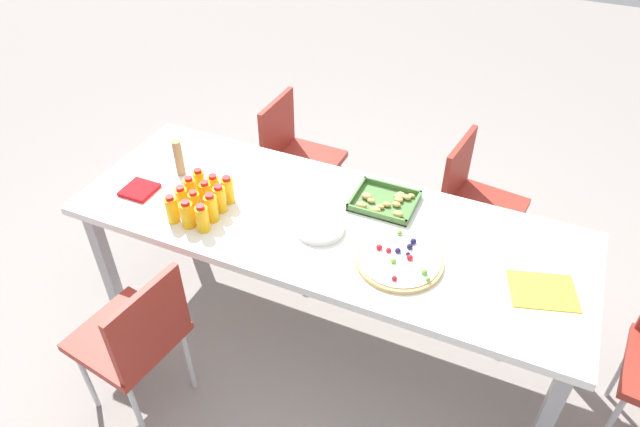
# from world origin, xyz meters

# --- Properties ---
(ground_plane) EXTENTS (12.00, 12.00, 0.00)m
(ground_plane) POSITION_xyz_m (0.00, 0.00, 0.00)
(ground_plane) COLOR gray
(party_table) EXTENTS (2.36, 0.84, 0.74)m
(party_table) POSITION_xyz_m (0.00, 0.00, 0.68)
(party_table) COLOR silver
(party_table) RESTS_ON ground_plane
(chair_near_left) EXTENTS (0.45, 0.45, 0.83)m
(chair_near_left) POSITION_xyz_m (-0.55, -0.75, 0.50)
(chair_near_left) COLOR maroon
(chair_near_left) RESTS_ON ground_plane
(chair_far_left) EXTENTS (0.41, 0.41, 0.83)m
(chair_far_left) POSITION_xyz_m (-0.54, 0.78, 0.50)
(chair_far_left) COLOR maroon
(chair_far_left) RESTS_ON ground_plane
(chair_far_right) EXTENTS (0.45, 0.45, 0.83)m
(chair_far_right) POSITION_xyz_m (0.55, 0.77, 0.50)
(chair_far_right) COLOR maroon
(chair_far_right) RESTS_ON ground_plane
(juice_bottle_0) EXTENTS (0.06, 0.06, 0.14)m
(juice_bottle_0) POSITION_xyz_m (-0.63, -0.28, 0.81)
(juice_bottle_0) COLOR #F9AE14
(juice_bottle_0) RESTS_ON party_table
(juice_bottle_1) EXTENTS (0.06, 0.06, 0.14)m
(juice_bottle_1) POSITION_xyz_m (-0.55, -0.28, 0.81)
(juice_bottle_1) COLOR #F9AE14
(juice_bottle_1) RESTS_ON party_table
(juice_bottle_2) EXTENTS (0.06, 0.06, 0.14)m
(juice_bottle_2) POSITION_xyz_m (-0.48, -0.28, 0.81)
(juice_bottle_2) COLOR #FAAE14
(juice_bottle_2) RESTS_ON party_table
(juice_bottle_3) EXTENTS (0.06, 0.06, 0.14)m
(juice_bottle_3) POSITION_xyz_m (-0.64, -0.20, 0.81)
(juice_bottle_3) COLOR #FAAB14
(juice_bottle_3) RESTS_ON party_table
(juice_bottle_4) EXTENTS (0.05, 0.05, 0.14)m
(juice_bottle_4) POSITION_xyz_m (-0.56, -0.21, 0.81)
(juice_bottle_4) COLOR #FAAC14
(juice_bottle_4) RESTS_ON party_table
(juice_bottle_5) EXTENTS (0.06, 0.06, 0.15)m
(juice_bottle_5) POSITION_xyz_m (-0.48, -0.21, 0.81)
(juice_bottle_5) COLOR #F9AF14
(juice_bottle_5) RESTS_ON party_table
(juice_bottle_6) EXTENTS (0.05, 0.05, 0.15)m
(juice_bottle_6) POSITION_xyz_m (-0.63, -0.14, 0.81)
(juice_bottle_6) COLOR #FAAE14
(juice_bottle_6) RESTS_ON party_table
(juice_bottle_7) EXTENTS (0.05, 0.05, 0.14)m
(juice_bottle_7) POSITION_xyz_m (-0.55, -0.13, 0.81)
(juice_bottle_7) COLOR #F9AC14
(juice_bottle_7) RESTS_ON party_table
(juice_bottle_8) EXTENTS (0.06, 0.06, 0.14)m
(juice_bottle_8) POSITION_xyz_m (-0.48, -0.13, 0.81)
(juice_bottle_8) COLOR #F9AC14
(juice_bottle_8) RESTS_ON party_table
(juice_bottle_9) EXTENTS (0.05, 0.05, 0.14)m
(juice_bottle_9) POSITION_xyz_m (-0.63, -0.06, 0.81)
(juice_bottle_9) COLOR #F9AC14
(juice_bottle_9) RESTS_ON party_table
(juice_bottle_10) EXTENTS (0.06, 0.06, 0.13)m
(juice_bottle_10) POSITION_xyz_m (-0.55, -0.06, 0.81)
(juice_bottle_10) COLOR #FAAE14
(juice_bottle_10) RESTS_ON party_table
(juice_bottle_11) EXTENTS (0.06, 0.06, 0.14)m
(juice_bottle_11) POSITION_xyz_m (-0.48, -0.06, 0.81)
(juice_bottle_11) COLOR #F9AE14
(juice_bottle_11) RESTS_ON party_table
(fruit_pizza) EXTENTS (0.37, 0.37, 0.05)m
(fruit_pizza) POSITION_xyz_m (0.39, -0.12, 0.76)
(fruit_pizza) COLOR tan
(fruit_pizza) RESTS_ON party_table
(snack_tray) EXTENTS (0.30, 0.25, 0.04)m
(snack_tray) POSITION_xyz_m (0.20, 0.22, 0.76)
(snack_tray) COLOR #477238
(snack_tray) RESTS_ON party_table
(plate_stack) EXTENTS (0.22, 0.22, 0.03)m
(plate_stack) POSITION_xyz_m (-0.00, -0.07, 0.76)
(plate_stack) COLOR silver
(plate_stack) RESTS_ON party_table
(napkin_stack) EXTENTS (0.15, 0.15, 0.02)m
(napkin_stack) POSITION_xyz_m (-0.92, -0.17, 0.75)
(napkin_stack) COLOR red
(napkin_stack) RESTS_ON party_table
(cardboard_tube) EXTENTS (0.04, 0.04, 0.19)m
(cardboard_tube) POSITION_xyz_m (-0.82, 0.04, 0.84)
(cardboard_tube) COLOR #9E7A56
(cardboard_tube) RESTS_ON party_table
(paper_folder) EXTENTS (0.31, 0.27, 0.01)m
(paper_folder) POSITION_xyz_m (0.96, -0.05, 0.75)
(paper_folder) COLOR yellow
(paper_folder) RESTS_ON party_table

